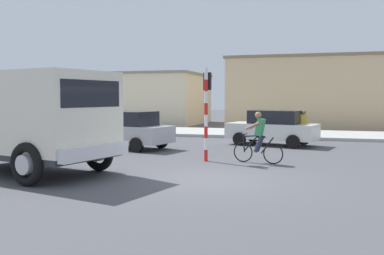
# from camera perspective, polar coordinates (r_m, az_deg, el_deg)

# --- Properties ---
(ground_plane) EXTENTS (120.00, 120.00, 0.00)m
(ground_plane) POSITION_cam_1_polar(r_m,az_deg,el_deg) (11.58, 2.88, -6.93)
(ground_plane) COLOR #4C4C51
(sidewalk_far) EXTENTS (80.00, 5.00, 0.16)m
(sidewalk_far) POSITION_cam_1_polar(r_m,az_deg,el_deg) (25.21, 10.41, -0.82)
(sidewalk_far) COLOR #ADADA8
(sidewalk_far) RESTS_ON ground
(truck_foreground) EXTENTS (5.84, 3.75, 2.90)m
(truck_foreground) POSITION_cam_1_polar(r_m,az_deg,el_deg) (13.28, -21.21, 1.47)
(truck_foreground) COLOR silver
(truck_foreground) RESTS_ON ground
(cyclist) EXTENTS (1.71, 0.56, 1.72)m
(cyclist) POSITION_cam_1_polar(r_m,az_deg,el_deg) (14.44, 8.82, -1.31)
(cyclist) COLOR black
(cyclist) RESTS_ON ground
(traffic_light_pole) EXTENTS (0.24, 0.43, 3.20)m
(traffic_light_pole) POSITION_cam_1_polar(r_m,az_deg,el_deg) (14.71, 1.96, 3.53)
(traffic_light_pole) COLOR red
(traffic_light_pole) RESTS_ON ground
(car_red_near) EXTENTS (4.30, 2.65, 1.60)m
(car_red_near) POSITION_cam_1_polar(r_m,az_deg,el_deg) (18.54, -8.68, -0.27)
(car_red_near) COLOR #B7B7BC
(car_red_near) RESTS_ON ground
(car_white_mid) EXTENTS (4.28, 2.56, 1.60)m
(car_white_mid) POSITION_cam_1_polar(r_m,az_deg,el_deg) (19.90, 10.71, 0.00)
(car_white_mid) COLOR white
(car_white_mid) RESTS_ON ground
(pedestrian_near_kerb) EXTENTS (0.34, 0.22, 1.62)m
(pedestrian_near_kerb) POSITION_cam_1_polar(r_m,az_deg,el_deg) (19.88, 14.63, 0.03)
(pedestrian_near_kerb) COLOR #2D334C
(pedestrian_near_kerb) RESTS_ON ground
(building_corner_left) EXTENTS (9.73, 8.00, 4.13)m
(building_corner_left) POSITION_cam_1_polar(r_m,az_deg,el_deg) (36.14, -6.33, 3.85)
(building_corner_left) COLOR beige
(building_corner_left) RESTS_ON ground
(building_mid_block) EXTENTS (12.09, 6.29, 5.05)m
(building_mid_block) POSITION_cam_1_polar(r_m,az_deg,el_deg) (32.26, 15.94, 4.51)
(building_mid_block) COLOR #D1B284
(building_mid_block) RESTS_ON ground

